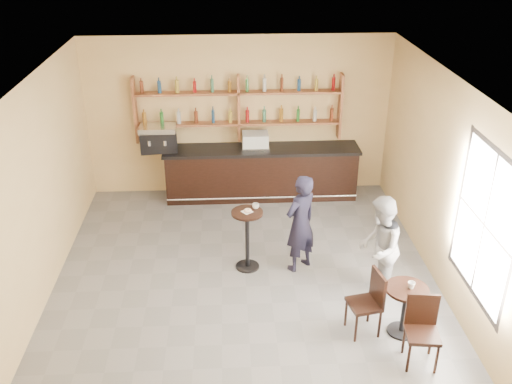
{
  "coord_description": "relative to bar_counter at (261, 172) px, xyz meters",
  "views": [
    {
      "loc": [
        -0.24,
        -7.31,
        5.28
      ],
      "look_at": [
        0.2,
        0.8,
        1.25
      ],
      "focal_mm": 40.0,
      "sensor_mm": 36.0,
      "label": 1
    }
  ],
  "objects": [
    {
      "name": "wall_back",
      "position": [
        -0.43,
        0.35,
        1.07
      ],
      "size": [
        7.0,
        0.0,
        7.0
      ],
      "primitive_type": "plane",
      "rotation": [
        1.57,
        0.0,
        0.0
      ],
      "color": "#DEBB7E",
      "rests_on": "floor"
    },
    {
      "name": "cup_cafe",
      "position": [
        1.74,
        -4.33,
        0.26
      ],
      "size": [
        0.12,
        0.12,
        0.09
      ],
      "primitive_type": "imported",
      "rotation": [
        0.0,
        0.0,
        0.22
      ],
      "color": "white",
      "rests_on": "cafe_table"
    },
    {
      "name": "espresso_machine",
      "position": [
        -2.01,
        0.0,
        0.78
      ],
      "size": [
        0.75,
        0.53,
        0.5
      ],
      "primitive_type": null,
      "rotation": [
        0.0,
        0.0,
        0.11
      ],
      "color": "black",
      "rests_on": "bar_counter"
    },
    {
      "name": "chair_south",
      "position": [
        1.74,
        -4.93,
        -0.05
      ],
      "size": [
        0.46,
        0.46,
        0.95
      ],
      "primitive_type": null,
      "rotation": [
        0.0,
        0.0,
        -0.12
      ],
      "color": "black",
      "rests_on": "floor"
    },
    {
      "name": "pastry_case",
      "position": [
        -0.12,
        0.0,
        0.68
      ],
      "size": [
        0.53,
        0.43,
        0.31
      ],
      "primitive_type": null,
      "rotation": [
        0.0,
        0.0,
        -0.01
      ],
      "color": "silver",
      "rests_on": "bar_counter"
    },
    {
      "name": "pedestal_table",
      "position": [
        -0.39,
        -2.61,
        -0.01
      ],
      "size": [
        0.62,
        0.62,
        1.04
      ],
      "primitive_type": null,
      "rotation": [
        0.0,
        0.0,
        -0.27
      ],
      "color": "black",
      "rests_on": "floor"
    },
    {
      "name": "shelf_unit",
      "position": [
        -0.43,
        0.22,
        1.28
      ],
      "size": [
        4.0,
        0.26,
        1.4
      ],
      "primitive_type": null,
      "color": "brown",
      "rests_on": "wall_back"
    },
    {
      "name": "wall_left",
      "position": [
        -3.43,
        -3.15,
        1.07
      ],
      "size": [
        0.0,
        7.0,
        7.0
      ],
      "primitive_type": "plane",
      "rotation": [
        1.57,
        0.0,
        1.57
      ],
      "color": "#DEBB7E",
      "rests_on": "floor"
    },
    {
      "name": "wall_front",
      "position": [
        -0.43,
        -6.65,
        1.07
      ],
      "size": [
        7.0,
        0.0,
        7.0
      ],
      "primitive_type": "plane",
      "rotation": [
        -1.57,
        0.0,
        0.0
      ],
      "color": "#DEBB7E",
      "rests_on": "floor"
    },
    {
      "name": "cafe_table",
      "position": [
        1.69,
        -4.33,
        -0.15
      ],
      "size": [
        0.65,
        0.65,
        0.74
      ],
      "primitive_type": null,
      "rotation": [
        0.0,
        0.0,
        -0.11
      ],
      "color": "black",
      "rests_on": "floor"
    },
    {
      "name": "wall_right",
      "position": [
        2.57,
        -3.15,
        1.07
      ],
      "size": [
        0.0,
        7.0,
        7.0
      ],
      "primitive_type": "plane",
      "rotation": [
        1.57,
        0.0,
        -1.57
      ],
      "color": "#DEBB7E",
      "rests_on": "floor"
    },
    {
      "name": "donut",
      "position": [
        -0.38,
        -2.62,
        0.54
      ],
      "size": [
        0.16,
        0.16,
        0.04
      ],
      "primitive_type": "torus",
      "rotation": [
        0.0,
        0.0,
        -0.35
      ],
      "color": "#CF844B",
      "rests_on": "napkin"
    },
    {
      "name": "cup_pedestal",
      "position": [
        -0.25,
        -2.51,
        0.55
      ],
      "size": [
        0.12,
        0.12,
        0.09
      ],
      "primitive_type": "imported",
      "rotation": [
        0.0,
        0.0,
        0.16
      ],
      "color": "white",
      "rests_on": "pedestal_table"
    },
    {
      "name": "chair_west",
      "position": [
        1.14,
        -4.28,
        -0.05
      ],
      "size": [
        0.48,
        0.48,
        0.94
      ],
      "primitive_type": null,
      "rotation": [
        0.0,
        0.0,
        -1.37
      ],
      "color": "black",
      "rests_on": "floor"
    },
    {
      "name": "napkin",
      "position": [
        -0.39,
        -2.61,
        0.51
      ],
      "size": [
        0.21,
        0.21,
        0.0
      ],
      "primitive_type": "cube",
      "rotation": [
        0.0,
        0.0,
        0.63
      ],
      "color": "white",
      "rests_on": "pedestal_table"
    },
    {
      "name": "liquor_bottles",
      "position": [
        -0.43,
        0.22,
        1.45
      ],
      "size": [
        3.68,
        0.1,
        1.0
      ],
      "primitive_type": null,
      "color": "#8C5919",
      "rests_on": "shelf_unit"
    },
    {
      "name": "ceiling",
      "position": [
        -0.43,
        -3.15,
        2.67
      ],
      "size": [
        7.0,
        7.0,
        0.0
      ],
      "primitive_type": "plane",
      "rotation": [
        3.14,
        0.0,
        0.0
      ],
      "color": "white",
      "rests_on": "wall_back"
    },
    {
      "name": "window_frame",
      "position": [
        2.55,
        -4.35,
        1.17
      ],
      "size": [
        0.04,
        1.7,
        2.1
      ],
      "primitive_type": null,
      "color": "black",
      "rests_on": "wall_right"
    },
    {
      "name": "man_main",
      "position": [
        0.45,
        -2.65,
        0.3
      ],
      "size": [
        0.72,
        0.68,
        1.65
      ],
      "primitive_type": "imported",
      "rotation": [
        0.0,
        0.0,
        3.81
      ],
      "color": "black",
      "rests_on": "floor"
    },
    {
      "name": "window_pane",
      "position": [
        2.56,
        -4.35,
        1.17
      ],
      "size": [
        0.0,
        2.0,
        2.0
      ],
      "primitive_type": "plane",
      "rotation": [
        1.57,
        0.0,
        -1.57
      ],
      "color": "white",
      "rests_on": "wall_right"
    },
    {
      "name": "bar_counter",
      "position": [
        0.0,
        0.0,
        0.0
      ],
      "size": [
        3.88,
        0.76,
        1.05
      ],
      "primitive_type": null,
      "color": "black",
      "rests_on": "floor"
    },
    {
      "name": "patron_second",
      "position": [
        1.53,
        -3.41,
        0.29
      ],
      "size": [
        0.85,
        0.96,
        1.62
      ],
      "primitive_type": "imported",
      "rotation": [
        0.0,
        0.0,
        -1.93
      ],
      "color": "gray",
      "rests_on": "floor"
    },
    {
      "name": "floor",
      "position": [
        -0.43,
        -3.15,
        -0.53
      ],
      "size": [
        7.0,
        7.0,
        0.0
      ],
      "primitive_type": "plane",
      "color": "slate",
      "rests_on": "ground"
    }
  ]
}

